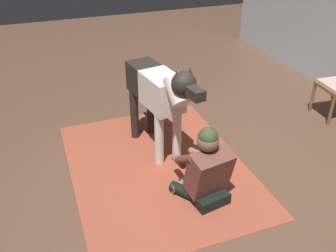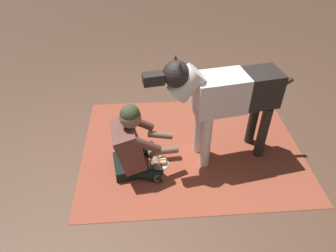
{
  "view_description": "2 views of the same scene",
  "coord_description": "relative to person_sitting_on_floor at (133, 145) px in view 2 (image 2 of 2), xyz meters",
  "views": [
    {
      "loc": [
        2.92,
        -1.21,
        2.54
      ],
      "look_at": [
        -0.23,
        -0.04,
        0.53
      ],
      "focal_mm": 39.34,
      "sensor_mm": 36.0,
      "label": 1
    },
    {
      "loc": [
        0.2,
        2.41,
        2.4
      ],
      "look_at": [
        0.04,
        0.25,
        0.66
      ],
      "focal_mm": 32.52,
      "sensor_mm": 36.0,
      "label": 2
    }
  ],
  "objects": [
    {
      "name": "ground_plane",
      "position": [
        -0.38,
        -0.12,
        -0.33
      ],
      "size": [
        14.08,
        14.08,
        0.0
      ],
      "primitive_type": "plane",
      "color": "brown"
    },
    {
      "name": "large_dog",
      "position": [
        -0.92,
        -0.15,
        0.45
      ],
      "size": [
        1.51,
        0.46,
        1.23
      ],
      "color": "silver",
      "rests_on": "ground"
    },
    {
      "name": "hot_dog_on_plate",
      "position": [
        -0.25,
        -0.04,
        -0.31
      ],
      "size": [
        0.23,
        0.23,
        0.06
      ],
      "color": "silver",
      "rests_on": "ground"
    },
    {
      "name": "area_rug",
      "position": [
        -0.64,
        -0.28,
        -0.33
      ],
      "size": [
        2.48,
        1.89,
        0.01
      ],
      "primitive_type": "cube",
      "color": "brown",
      "rests_on": "ground"
    },
    {
      "name": "person_sitting_on_floor",
      "position": [
        0.0,
        0.0,
        0.0
      ],
      "size": [
        0.71,
        0.57,
        0.81
      ],
      "color": "black",
      "rests_on": "ground"
    }
  ]
}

